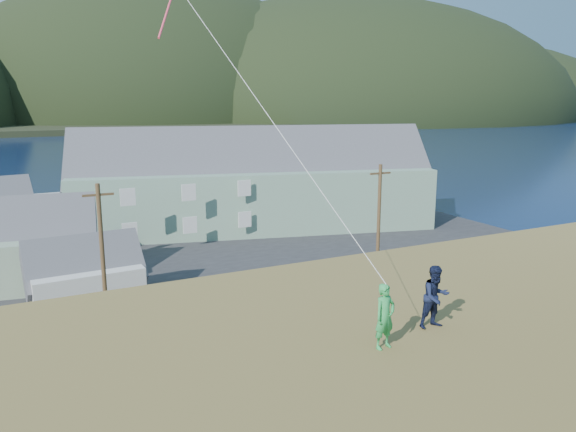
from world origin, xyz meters
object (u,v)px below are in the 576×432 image
object	(u,v)px
shed_white	(85,275)
kite_flyer_navy	(436,297)
wharf	(21,208)
shed_palegreen_near	(19,246)
lodge	(254,182)
kite_flyer_green	(385,316)

from	to	relation	value
shed_white	kite_flyer_navy	size ratio (longest dim) A/B	4.49
wharf	shed_palegreen_near	distance (m)	27.73
lodge	kite_flyer_navy	xyz separation A→B (m)	(-12.16, -39.97, 3.35)
shed_white	kite_flyer_green	bearing A→B (deg)	-85.01
lodge	kite_flyer_navy	world-z (taller)	lodge
wharf	shed_white	size ratio (longest dim) A/B	3.68
shed_palegreen_near	kite_flyer_green	distance (m)	32.84
kite_flyer_navy	lodge	bearing A→B (deg)	75.67
kite_flyer_navy	wharf	bearing A→B (deg)	100.68
wharf	lodge	distance (m)	28.20
kite_flyer_navy	shed_white	bearing A→B (deg)	105.12
wharf	kite_flyer_green	xyz separation A→B (m)	(6.57, -59.25, 7.50)
shed_palegreen_near	wharf	bearing A→B (deg)	97.26
lodge	kite_flyer_green	size ratio (longest dim) A/B	23.59
shed_palegreen_near	shed_white	bearing A→B (deg)	-53.14
shed_white	kite_flyer_green	xyz separation A→B (m)	(3.73, -25.27, 5.86)
lodge	kite_flyer_navy	bearing A→B (deg)	-92.68
wharf	kite_flyer_green	world-z (taller)	kite_flyer_green
wharf	lodge	xyz separation A→B (m)	(20.53, -18.88, 4.18)
shed_white	kite_flyer_navy	distance (m)	26.15
shed_palegreen_near	kite_flyer_green	bearing A→B (deg)	-68.76
shed_palegreen_near	kite_flyer_green	world-z (taller)	kite_flyer_green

